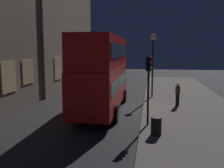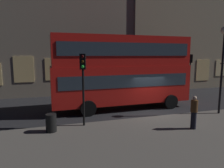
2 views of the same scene
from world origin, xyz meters
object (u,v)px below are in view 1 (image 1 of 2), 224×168
double_decker_bus (102,70)px  litter_bin (156,126)px  traffic_light_far_side (89,64)px  traffic_light_near_kerb (149,76)px  street_lamp (153,50)px  pedestrian (178,94)px

double_decker_bus → litter_bin: size_ratio=11.27×
litter_bin → traffic_light_far_side: bearing=26.8°
double_decker_bus → traffic_light_near_kerb: double_decker_bus is taller
street_lamp → litter_bin: street_lamp is taller
pedestrian → litter_bin: pedestrian is taller
litter_bin → pedestrian: bearing=-13.6°
street_lamp → traffic_light_far_side: bearing=67.9°
street_lamp → double_decker_bus: bearing=147.8°
pedestrian → traffic_light_near_kerb: bearing=-27.7°
double_decker_bus → pedestrian: (2.13, -5.62, -2.01)m
double_decker_bus → street_lamp: street_lamp is taller
traffic_light_far_side → street_lamp: (-2.74, -6.77, 1.48)m
litter_bin → street_lamp: bearing=1.0°
traffic_light_far_side → litter_bin: size_ratio=4.42×
traffic_light_far_side → pedestrian: 11.00m
double_decker_bus → litter_bin: bearing=-144.6°
traffic_light_near_kerb → traffic_light_far_side: (11.98, 6.51, -0.04)m
double_decker_bus → litter_bin: 6.94m
traffic_light_near_kerb → pedestrian: bearing=-6.0°
traffic_light_near_kerb → litter_bin: 3.04m
street_lamp → pedestrian: street_lamp is taller
double_decker_bus → traffic_light_near_kerb: (-3.45, -3.39, -0.04)m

